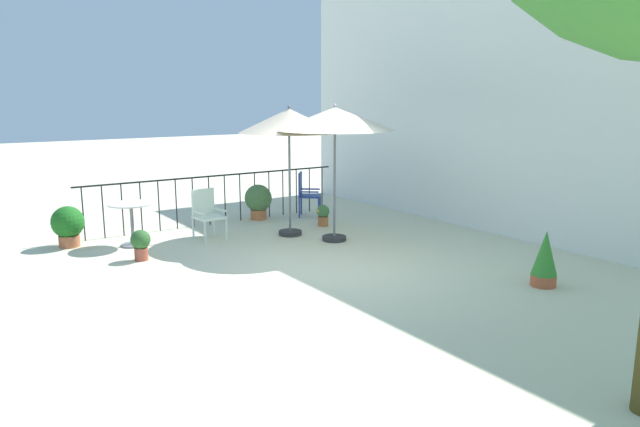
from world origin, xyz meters
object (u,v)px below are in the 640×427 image
at_px(patio_umbrella_0, 289,122).
at_px(patio_chair_0, 306,192).
at_px(cafe_table_0, 132,216).
at_px(potted_plant_0, 545,259).
at_px(potted_plant_3, 323,214).
at_px(patio_umbrella_1, 335,120).
at_px(potted_plant_4, 141,243).
at_px(patio_chair_1, 207,212).
at_px(potted_plant_1, 258,200).
at_px(potted_plant_2, 68,225).

xyz_separation_m(patio_umbrella_0, patio_chair_0, (-1.30, 1.20, -1.59)).
bearing_deg(cafe_table_0, patio_chair_0, 96.23).
relative_size(cafe_table_0, potted_plant_0, 1.00).
bearing_deg(potted_plant_3, patio_umbrella_1, -24.90).
bearing_deg(potted_plant_0, patio_chair_0, -178.69).
xyz_separation_m(potted_plant_0, potted_plant_4, (-4.45, -4.23, -0.11)).
bearing_deg(potted_plant_4, patio_umbrella_1, 78.37).
relative_size(cafe_table_0, patio_chair_1, 0.85).
bearing_deg(patio_umbrella_1, potted_plant_4, -101.63).
xyz_separation_m(patio_umbrella_0, potted_plant_4, (0.14, -2.90, -1.85)).
bearing_deg(potted_plant_1, patio_umbrella_1, 5.81).
bearing_deg(potted_plant_1, potted_plant_2, -87.23).
bearing_deg(potted_plant_3, patio_umbrella_0, -73.18).
xyz_separation_m(patio_chair_0, potted_plant_3, (1.01, -0.24, -0.31)).
relative_size(patio_chair_1, potted_plant_0, 1.17).
distance_m(patio_umbrella_1, potted_plant_2, 5.03).
xyz_separation_m(patio_chair_1, potted_plant_1, (-1.02, 1.62, -0.10)).
height_order(patio_umbrella_1, potted_plant_3, patio_umbrella_1).
relative_size(patio_chair_0, potted_plant_1, 1.30).
distance_m(patio_umbrella_0, patio_chair_0, 2.37).
relative_size(patio_umbrella_0, potted_plant_4, 4.87).
relative_size(patio_umbrella_0, patio_chair_1, 2.64).
bearing_deg(patio_umbrella_0, potted_plant_2, -111.37).
bearing_deg(potted_plant_0, patio_umbrella_1, -166.69).
bearing_deg(patio_chair_0, cafe_table_0, -83.77).
distance_m(cafe_table_0, potted_plant_1, 3.02).
xyz_separation_m(patio_umbrella_1, potted_plant_0, (3.76, 0.89, -1.80)).
distance_m(patio_umbrella_0, potted_plant_1, 2.37).
relative_size(patio_umbrella_0, patio_chair_0, 2.50).
distance_m(patio_chair_1, potted_plant_3, 2.43).
bearing_deg(patio_chair_1, potted_plant_3, 82.56).
height_order(potted_plant_3, potted_plant_4, potted_plant_4).
height_order(patio_chair_1, potted_plant_3, patio_chair_1).
xyz_separation_m(patio_umbrella_0, potted_plant_0, (4.59, 1.33, -1.74)).
bearing_deg(patio_chair_1, cafe_table_0, -101.58).
relative_size(patio_umbrella_1, patio_chair_1, 2.68).
distance_m(patio_umbrella_0, cafe_table_0, 3.28).
distance_m(patio_chair_0, potted_plant_3, 1.08).
distance_m(patio_umbrella_0, potted_plant_3, 2.15).
distance_m(cafe_table_0, patio_chair_1, 1.32).
xyz_separation_m(potted_plant_3, potted_plant_4, (0.43, -3.86, 0.05)).
height_order(cafe_table_0, potted_plant_4, cafe_table_0).
xyz_separation_m(cafe_table_0, potted_plant_4, (1.01, -0.17, -0.25)).
distance_m(potted_plant_1, potted_plant_4, 3.56).
relative_size(potted_plant_0, potted_plant_3, 1.81).
relative_size(potted_plant_1, potted_plant_2, 1.04).
bearing_deg(potted_plant_1, patio_chair_0, 71.93).
bearing_deg(patio_chair_0, potted_plant_0, 1.31).
relative_size(patio_chair_0, potted_plant_3, 2.23).
bearing_deg(potted_plant_4, patio_chair_1, 116.80).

